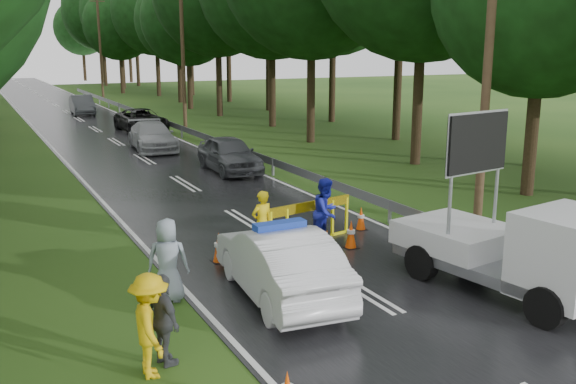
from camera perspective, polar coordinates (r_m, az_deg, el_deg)
ground at (r=14.04m, az=6.21°, el=-8.60°), size 160.00×160.00×0.00m
road at (r=41.85m, az=-16.76°, el=5.36°), size 7.00×140.00×0.02m
guardrail at (r=42.27m, az=-11.77°, el=6.44°), size 0.12×60.06×0.70m
utility_pole_near at (r=17.90m, az=17.43°, el=12.13°), size 1.40×0.24×10.00m
utility_pole_mid at (r=40.84m, az=-9.35°, el=12.67°), size 1.40×0.24×10.00m
utility_pole_far at (r=66.08m, az=-16.37°, el=12.37°), size 1.40×0.24×10.00m
police_sedan at (r=13.32m, az=-0.74°, el=-6.34°), size 1.98×4.59×1.62m
work_truck at (r=14.14m, az=19.73°, el=-4.83°), size 2.70×4.90×3.72m
barrier at (r=16.99m, az=2.01°, el=-1.72°), size 2.65×0.53×1.11m
officer at (r=15.99m, az=-2.33°, el=-2.75°), size 0.66×0.49×1.63m
civilian at (r=16.66m, az=3.40°, el=-1.81°), size 1.10×1.04×1.80m
bystander_left at (r=10.48m, az=-12.16°, el=-11.53°), size 0.69×1.13×1.70m
bystander_mid at (r=10.79m, az=-10.99°, el=-11.13°), size 0.56×0.97×1.56m
bystander_right at (r=13.30m, az=-10.64°, el=-6.00°), size 1.00×0.84×1.74m
queue_car_first at (r=26.63m, az=-5.23°, el=3.37°), size 1.88×4.37×1.47m
queue_car_second at (r=32.81m, az=-11.96°, el=4.87°), size 2.33×4.91×1.38m
queue_car_third at (r=40.03m, az=-12.90°, el=6.23°), size 2.56×5.06×1.37m
queue_car_fourth at (r=51.30m, az=-17.84°, el=7.39°), size 1.75×4.45×1.44m
cone_center at (r=15.71m, az=3.47°, el=-4.75°), size 0.36×0.36×0.76m
cone_far at (r=16.63m, az=5.62°, el=-3.81°), size 0.35×0.35×0.75m
cone_left_mid at (r=15.59m, az=-6.17°, el=-4.98°), size 0.35×0.35×0.75m
cone_right at (r=18.29m, az=6.50°, el=-2.38°), size 0.32×0.32×0.68m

